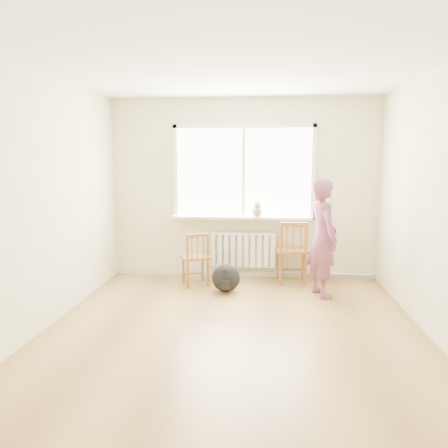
% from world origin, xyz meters
% --- Properties ---
extents(floor, '(4.50, 4.50, 0.00)m').
position_xyz_m(floor, '(0.00, 0.00, 0.00)').
color(floor, '#A27D42').
rests_on(floor, ground).
extents(ceiling, '(4.50, 4.50, 0.00)m').
position_xyz_m(ceiling, '(0.00, 0.00, 2.70)').
color(ceiling, white).
rests_on(ceiling, back_wall).
extents(back_wall, '(4.00, 0.01, 2.70)m').
position_xyz_m(back_wall, '(0.00, 2.25, 1.35)').
color(back_wall, beige).
rests_on(back_wall, ground).
extents(window, '(2.12, 0.05, 1.42)m').
position_xyz_m(window, '(0.00, 2.22, 1.66)').
color(window, white).
rests_on(window, back_wall).
extents(windowsill, '(2.15, 0.22, 0.04)m').
position_xyz_m(windowsill, '(0.00, 2.14, 0.93)').
color(windowsill, white).
rests_on(windowsill, back_wall).
extents(radiator, '(1.00, 0.12, 0.55)m').
position_xyz_m(radiator, '(0.00, 2.16, 0.44)').
color(radiator, white).
rests_on(radiator, back_wall).
extents(heating_pipe, '(1.40, 0.04, 0.04)m').
position_xyz_m(heating_pipe, '(1.25, 2.19, 0.08)').
color(heating_pipe, silver).
rests_on(heating_pipe, back_wall).
extents(baseboard, '(4.00, 0.03, 0.08)m').
position_xyz_m(baseboard, '(0.00, 2.23, 0.04)').
color(baseboard, beige).
rests_on(baseboard, ground).
extents(chair_left, '(0.49, 0.48, 0.77)m').
position_xyz_m(chair_left, '(-0.64, 1.66, 0.39)').
color(chair_left, '#98592C').
rests_on(chair_left, floor).
extents(chair_right, '(0.46, 0.44, 0.92)m').
position_xyz_m(chair_right, '(0.73, 1.90, 0.46)').
color(chair_right, '#98592C').
rests_on(chair_right, floor).
extents(person, '(0.53, 0.65, 1.55)m').
position_xyz_m(person, '(1.08, 1.36, 0.78)').
color(person, '#C24063').
rests_on(person, floor).
extents(cat, '(0.19, 0.40, 0.26)m').
position_xyz_m(cat, '(0.21, 2.05, 1.06)').
color(cat, beige).
rests_on(cat, windowsill).
extents(backpack, '(0.45, 0.38, 0.38)m').
position_xyz_m(backpack, '(-0.19, 1.40, 0.19)').
color(backpack, black).
rests_on(backpack, floor).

